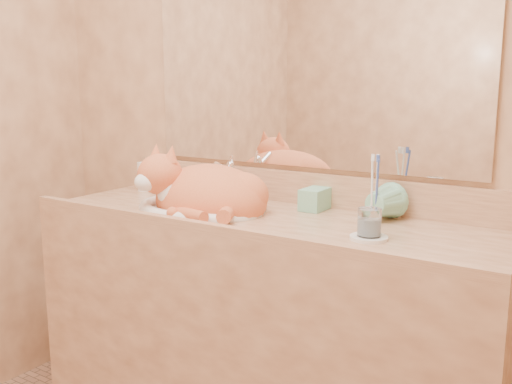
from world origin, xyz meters
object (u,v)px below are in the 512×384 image
Objects in this scene: sink_basin at (201,190)px; water_glass at (369,222)px; vanity_counter at (264,338)px; cat at (202,190)px; toothbrush_cup at (374,206)px; soap_dispenser at (307,188)px.

sink_basin is 5.83× the size of water_glass.
vanity_counter is 3.46× the size of sink_basin.
cat reaches higher than water_glass.
toothbrush_cup is at bearing 18.70° from cat.
cat is 0.63m from water_glass.
soap_dispenser is 1.43× the size of toothbrush_cup.
water_glass is (0.06, -0.19, -0.01)m from toothbrush_cup.
vanity_counter is 0.56m from sink_basin.
vanity_counter is 0.62m from water_glass.
vanity_counter is 13.37× the size of toothbrush_cup.
sink_basin is 1.07× the size of cat.
sink_basin is 0.02m from cat.
vanity_counter is 0.60m from toothbrush_cup.
vanity_counter is at bearing -122.20° from soap_dispenser.
toothbrush_cup reaches higher than water_glass.
cat is 5.45× the size of water_glass.
cat is 0.36m from soap_dispenser.
soap_dispenser is 0.25m from toothbrush_cup.
toothbrush_cup reaches higher than vanity_counter.
toothbrush_cup is at bearing 19.90° from vanity_counter.
cat reaches higher than vanity_counter.
vanity_counter is 3.70× the size of cat.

